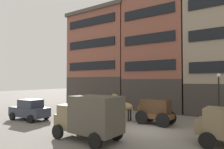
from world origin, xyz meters
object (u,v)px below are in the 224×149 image
Objects in this scene: delivery_truck_near at (89,116)px; sedan_light at (30,110)px; draft_horse at (123,106)px; cargo_wagon at (155,110)px; streetlamp_curbside at (219,91)px.

sedan_light is (-8.29, 1.57, -0.51)m from delivery_truck_near.
delivery_truck_near is at bearing -78.34° from draft_horse.
sedan_light is (-9.96, -4.61, -0.23)m from cargo_wagon.
draft_horse is 8.40m from sedan_light.
draft_horse is at bearing 179.94° from cargo_wagon.
draft_horse reaches higher than cargo_wagon.
draft_horse is 0.57× the size of streetlamp_curbside.
cargo_wagon is 6.40m from delivery_truck_near.
streetlamp_curbside is (4.26, 3.38, 1.52)m from cargo_wagon.
delivery_truck_near is 1.07× the size of streetlamp_curbside.
streetlamp_curbside is at bearing 29.30° from sedan_light.
cargo_wagon reaches higher than sedan_light.
streetlamp_curbside is at bearing 38.40° from cargo_wagon.
draft_horse is at bearing 33.32° from sedan_light.
streetlamp_curbside reaches higher than draft_horse.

